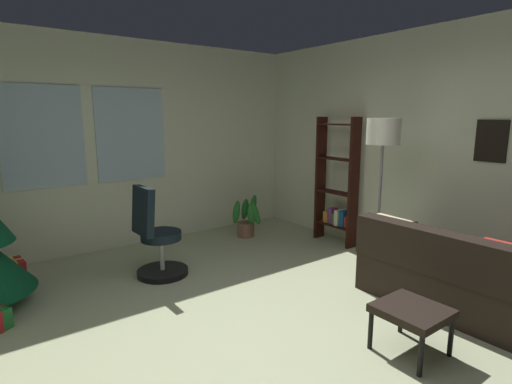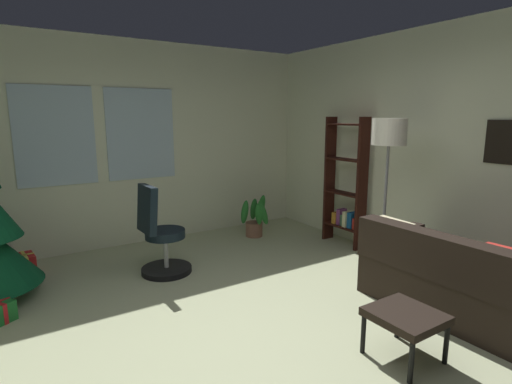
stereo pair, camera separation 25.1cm
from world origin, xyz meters
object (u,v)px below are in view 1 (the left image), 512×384
Objects in this scene: floor_lamp at (383,142)px; gift_box_red at (14,270)px; footstool at (412,313)px; potted_plant at (247,219)px; office_chair at (156,242)px; bookshelf at (337,188)px; couch at (488,283)px.

gift_box_red is at bearing 147.55° from floor_lamp.
footstool is 0.75× the size of potted_plant.
footstool is at bearing -69.51° from office_chair.
bookshelf reaches higher than office_chair.
floor_lamp is at bearing 89.74° from couch.
potted_plant is at bearing -3.76° from gift_box_red.
gift_box_red is at bearing 176.24° from potted_plant.
floor_lamp reaches higher than couch.
footstool is (-1.13, 0.04, 0.04)m from couch.
floor_lamp is at bearing 45.52° from footstool.
bookshelf is at bearing -7.80° from office_chair.
floor_lamp is at bearing -112.27° from bookshelf.
couch reaches higher than potted_plant.
couch is at bearing -82.35° from potted_plant.
gift_box_red is 4.20m from floor_lamp.
gift_box_red is at bearing 135.13° from couch.
potted_plant is at bearing 77.10° from footstool.
potted_plant is at bearing 20.29° from office_chair.
office_chair reaches higher than footstool.
office_chair is 0.59× the size of floor_lamp.
office_chair reaches higher than gift_box_red.
gift_box_red is at bearing 163.17° from bookshelf.
footstool is 3.97m from gift_box_red.
floor_lamp is at bearing -32.45° from gift_box_red.
gift_box_red is 2.94m from potted_plant.
couch is 1.13m from footstool.
office_chair reaches higher than couch.
gift_box_red is 0.18× the size of bookshelf.
bookshelf is at bearing -16.83° from gift_box_red.
footstool is 2.69m from bookshelf.
bookshelf is at bearing 79.35° from couch.
bookshelf is at bearing 54.34° from footstool.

